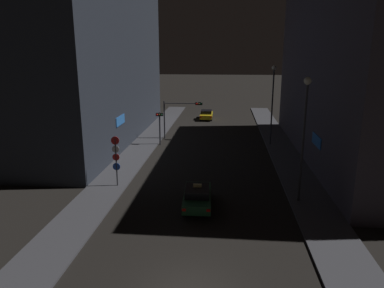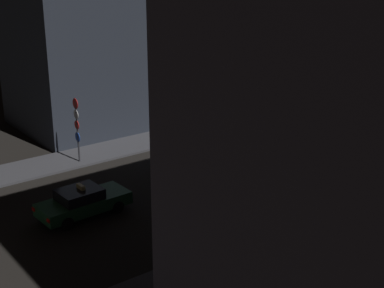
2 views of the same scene
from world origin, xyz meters
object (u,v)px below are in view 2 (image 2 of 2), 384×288
Objects in this scene: traffic_light_overhead at (304,80)px; sign_pole_left at (77,125)px; taxi at (83,202)px; traffic_light_left_kerb at (253,91)px; street_lamp_near_block at (193,133)px.

sign_pole_left is at bearing -100.03° from traffic_light_overhead.
traffic_light_overhead is (-3.56, 19.12, 2.61)m from taxi.
taxi is 17.06m from traffic_light_left_kerb.
traffic_light_overhead is 0.54× the size of street_lamp_near_block.
sign_pole_left is 0.46× the size of street_lamp_near_block.
traffic_light_overhead is 16.40m from sign_pole_left.
traffic_light_overhead is at bearing 120.55° from street_lamp_near_block.
taxi is 0.54× the size of street_lamp_near_block.
street_lamp_near_block is (10.48, -17.75, 2.40)m from traffic_light_overhead.
street_lamp_near_block is (13.33, -1.64, 3.36)m from sign_pole_left.
street_lamp_near_block is at bearing -49.91° from traffic_light_left_kerb.
street_lamp_near_block is (12.36, -14.69, 3.10)m from traffic_light_left_kerb.
street_lamp_near_block is at bearing -6.99° from sign_pole_left.
traffic_light_overhead is 3.67m from traffic_light_left_kerb.
sign_pole_left is at bearing 173.01° from street_lamp_near_block.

